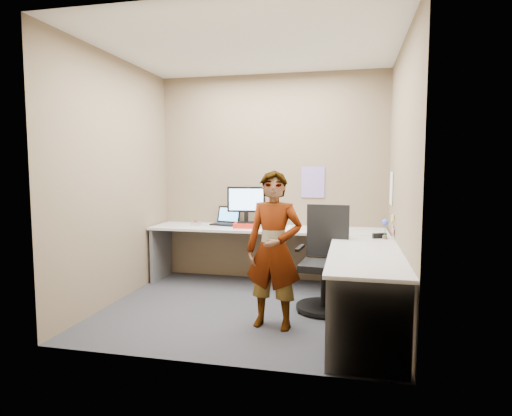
% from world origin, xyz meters
% --- Properties ---
extents(ground, '(3.00, 3.00, 0.00)m').
position_xyz_m(ground, '(0.00, 0.00, 0.00)').
color(ground, '#28292E').
rests_on(ground, ground).
extents(wall_back, '(3.00, 0.00, 3.00)m').
position_xyz_m(wall_back, '(0.00, 1.30, 1.35)').
color(wall_back, '#736447').
rests_on(wall_back, ground).
extents(wall_right, '(0.00, 2.70, 2.70)m').
position_xyz_m(wall_right, '(1.50, 0.00, 1.35)').
color(wall_right, '#736447').
rests_on(wall_right, ground).
extents(wall_left, '(0.00, 2.70, 2.70)m').
position_xyz_m(wall_left, '(-1.50, 0.00, 1.35)').
color(wall_left, '#736447').
rests_on(wall_left, ground).
extents(ceiling, '(3.00, 3.00, 0.00)m').
position_xyz_m(ceiling, '(0.00, 0.00, 2.70)').
color(ceiling, white).
rests_on(ceiling, wall_back).
extents(desk, '(2.98, 2.58, 0.73)m').
position_xyz_m(desk, '(0.44, 0.39, 0.59)').
color(desk, '#BABABA').
rests_on(desk, ground).
extents(paper_ream, '(0.32, 0.25, 0.06)m').
position_xyz_m(paper_ream, '(-0.26, 0.94, 0.76)').
color(paper_ream, red).
rests_on(paper_ream, desk).
extents(monitor, '(0.48, 0.16, 0.46)m').
position_xyz_m(monitor, '(-0.26, 0.96, 1.06)').
color(monitor, black).
rests_on(monitor, paper_ream).
extents(laptop, '(0.38, 0.34, 0.24)m').
position_xyz_m(laptop, '(-0.58, 1.17, 0.79)').
color(laptop, black).
rests_on(laptop, desk).
extents(trackball_mouse, '(0.12, 0.08, 0.07)m').
position_xyz_m(trackball_mouse, '(-0.95, 0.99, 0.76)').
color(trackball_mouse, '#B7B7BC').
rests_on(trackball_mouse, desk).
extents(origami, '(0.10, 0.10, 0.06)m').
position_xyz_m(origami, '(0.31, 0.91, 0.76)').
color(origami, white).
rests_on(origami, desk).
extents(stapler, '(0.15, 0.10, 0.05)m').
position_xyz_m(stapler, '(1.35, 0.46, 0.76)').
color(stapler, black).
rests_on(stapler, desk).
extents(flower, '(0.07, 0.07, 0.22)m').
position_xyz_m(flower, '(1.40, 0.42, 0.87)').
color(flower, brown).
rests_on(flower, desk).
extents(calendar_purple, '(0.30, 0.01, 0.40)m').
position_xyz_m(calendar_purple, '(0.55, 1.29, 1.30)').
color(calendar_purple, '#846BB7').
rests_on(calendar_purple, wall_back).
extents(calendar_white, '(0.01, 0.28, 0.38)m').
position_xyz_m(calendar_white, '(1.49, 0.90, 1.25)').
color(calendar_white, white).
rests_on(calendar_white, wall_right).
extents(sticky_note_a, '(0.01, 0.07, 0.07)m').
position_xyz_m(sticky_note_a, '(1.49, 0.55, 0.95)').
color(sticky_note_a, '#F2E059').
rests_on(sticky_note_a, wall_right).
extents(sticky_note_b, '(0.01, 0.07, 0.07)m').
position_xyz_m(sticky_note_b, '(1.49, 0.60, 0.82)').
color(sticky_note_b, pink).
rests_on(sticky_note_b, wall_right).
extents(sticky_note_c, '(0.01, 0.07, 0.07)m').
position_xyz_m(sticky_note_c, '(1.49, 0.48, 0.80)').
color(sticky_note_c, pink).
rests_on(sticky_note_c, wall_right).
extents(sticky_note_d, '(0.01, 0.07, 0.07)m').
position_xyz_m(sticky_note_d, '(1.49, 0.70, 0.92)').
color(sticky_note_d, '#F2E059').
rests_on(sticky_note_d, wall_right).
extents(office_chair, '(0.58, 0.57, 1.07)m').
position_xyz_m(office_chair, '(0.79, 0.17, 0.44)').
color(office_chair, black).
rests_on(office_chair, ground).
extents(person, '(0.58, 0.42, 1.46)m').
position_xyz_m(person, '(0.35, -0.44, 0.73)').
color(person, '#999399').
rests_on(person, ground).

